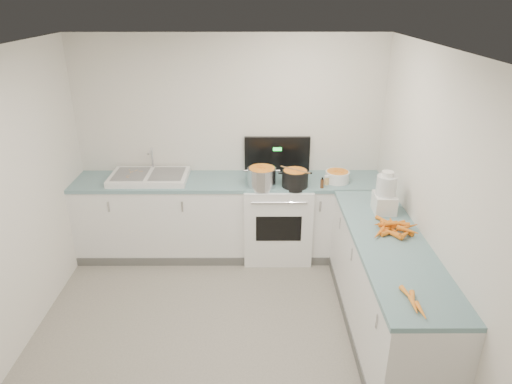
{
  "coord_description": "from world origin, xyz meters",
  "views": [
    {
      "loc": [
        0.28,
        -3.08,
        2.87
      ],
      "look_at": [
        0.3,
        1.1,
        1.05
      ],
      "focal_mm": 32.0,
      "sensor_mm": 36.0,
      "label": 1
    }
  ],
  "objects_px": {
    "stove": "(277,217)",
    "black_pot": "(295,179)",
    "mixing_bowl": "(337,177)",
    "food_processor": "(385,195)",
    "steel_pot": "(262,178)",
    "extract_bottle": "(322,184)",
    "spice_jar": "(327,181)",
    "sink": "(149,177)"
  },
  "relations": [
    {
      "from": "stove",
      "to": "black_pot",
      "type": "xyz_separation_m",
      "value": [
        0.17,
        -0.17,
        0.55
      ]
    },
    {
      "from": "mixing_bowl",
      "to": "food_processor",
      "type": "relative_size",
      "value": 0.65
    },
    {
      "from": "steel_pot",
      "to": "extract_bottle",
      "type": "height_order",
      "value": "steel_pot"
    },
    {
      "from": "black_pot",
      "to": "spice_jar",
      "type": "relative_size",
      "value": 3.28
    },
    {
      "from": "steel_pot",
      "to": "food_processor",
      "type": "relative_size",
      "value": 0.75
    },
    {
      "from": "sink",
      "to": "black_pot",
      "type": "bearing_deg",
      "value": -6.68
    },
    {
      "from": "stove",
      "to": "sink",
      "type": "relative_size",
      "value": 1.58
    },
    {
      "from": "stove",
      "to": "extract_bottle",
      "type": "xyz_separation_m",
      "value": [
        0.47,
        -0.22,
        0.51
      ]
    },
    {
      "from": "spice_jar",
      "to": "food_processor",
      "type": "distance_m",
      "value": 0.83
    },
    {
      "from": "extract_bottle",
      "to": "food_processor",
      "type": "relative_size",
      "value": 0.24
    },
    {
      "from": "stove",
      "to": "steel_pot",
      "type": "bearing_deg",
      "value": -138.52
    },
    {
      "from": "sink",
      "to": "steel_pot",
      "type": "bearing_deg",
      "value": -8.06
    },
    {
      "from": "black_pot",
      "to": "sink",
      "type": "bearing_deg",
      "value": 173.32
    },
    {
      "from": "sink",
      "to": "black_pot",
      "type": "distance_m",
      "value": 1.64
    },
    {
      "from": "sink",
      "to": "food_processor",
      "type": "relative_size",
      "value": 2.09
    },
    {
      "from": "sink",
      "to": "mixing_bowl",
      "type": "bearing_deg",
      "value": -1.76
    },
    {
      "from": "sink",
      "to": "black_pot",
      "type": "relative_size",
      "value": 3.04
    },
    {
      "from": "sink",
      "to": "mixing_bowl",
      "type": "distance_m",
      "value": 2.11
    },
    {
      "from": "mixing_bowl",
      "to": "spice_jar",
      "type": "height_order",
      "value": "mixing_bowl"
    },
    {
      "from": "steel_pot",
      "to": "mixing_bowl",
      "type": "height_order",
      "value": "steel_pot"
    },
    {
      "from": "steel_pot",
      "to": "spice_jar",
      "type": "xyz_separation_m",
      "value": [
        0.71,
        0.04,
        -0.05
      ]
    },
    {
      "from": "sink",
      "to": "food_processor",
      "type": "distance_m",
      "value": 2.57
    },
    {
      "from": "stove",
      "to": "steel_pot",
      "type": "xyz_separation_m",
      "value": [
        -0.18,
        -0.16,
        0.56
      ]
    },
    {
      "from": "mixing_bowl",
      "to": "black_pot",
      "type": "bearing_deg",
      "value": -165.41
    },
    {
      "from": "spice_jar",
      "to": "black_pot",
      "type": "bearing_deg",
      "value": -172.24
    },
    {
      "from": "extract_bottle",
      "to": "food_processor",
      "type": "distance_m",
      "value": 0.79
    },
    {
      "from": "black_pot",
      "to": "spice_jar",
      "type": "height_order",
      "value": "black_pot"
    },
    {
      "from": "extract_bottle",
      "to": "food_processor",
      "type": "height_order",
      "value": "food_processor"
    },
    {
      "from": "sink",
      "to": "extract_bottle",
      "type": "height_order",
      "value": "sink"
    },
    {
      "from": "stove",
      "to": "food_processor",
      "type": "bearing_deg",
      "value": -39.51
    },
    {
      "from": "extract_bottle",
      "to": "spice_jar",
      "type": "height_order",
      "value": "extract_bottle"
    },
    {
      "from": "steel_pot",
      "to": "mixing_bowl",
      "type": "bearing_deg",
      "value": 7.74
    },
    {
      "from": "food_processor",
      "to": "sink",
      "type": "bearing_deg",
      "value": 161.29
    },
    {
      "from": "extract_bottle",
      "to": "mixing_bowl",
      "type": "bearing_deg",
      "value": 41.94
    },
    {
      "from": "sink",
      "to": "steel_pot",
      "type": "xyz_separation_m",
      "value": [
        1.27,
        -0.18,
        0.06
      ]
    },
    {
      "from": "sink",
      "to": "steel_pot",
      "type": "distance_m",
      "value": 1.28
    },
    {
      "from": "stove",
      "to": "extract_bottle",
      "type": "distance_m",
      "value": 0.73
    },
    {
      "from": "steel_pot",
      "to": "spice_jar",
      "type": "height_order",
      "value": "steel_pot"
    },
    {
      "from": "steel_pot",
      "to": "food_processor",
      "type": "height_order",
      "value": "food_processor"
    },
    {
      "from": "steel_pot",
      "to": "spice_jar",
      "type": "bearing_deg",
      "value": 2.97
    },
    {
      "from": "black_pot",
      "to": "mixing_bowl",
      "type": "xyz_separation_m",
      "value": [
        0.48,
        0.13,
        -0.02
      ]
    },
    {
      "from": "black_pot",
      "to": "spice_jar",
      "type": "xyz_separation_m",
      "value": [
        0.35,
        0.05,
        -0.04
      ]
    }
  ]
}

